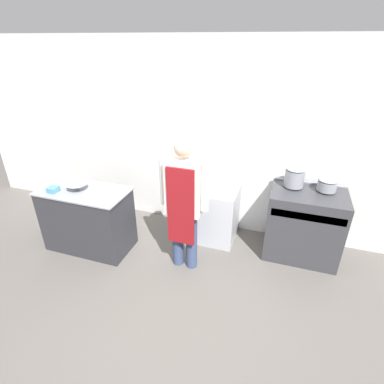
{
  "coord_description": "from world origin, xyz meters",
  "views": [
    {
      "loc": [
        1.11,
        -2.17,
        2.64
      ],
      "look_at": [
        0.07,
        0.96,
        0.93
      ],
      "focal_mm": 28.0,
      "sensor_mm": 36.0,
      "label": 1
    }
  ],
  "objects": [
    {
      "name": "wall_back",
      "position": [
        0.0,
        1.78,
        1.35
      ],
      "size": [
        8.0,
        0.05,
        2.7
      ],
      "color": "white",
      "rests_on": "ground_plane"
    },
    {
      "name": "sauce_pot",
      "position": [
        1.64,
        1.5,
        1.03
      ],
      "size": [
        0.23,
        0.23,
        0.16
      ],
      "color": "gray",
      "rests_on": "stove"
    },
    {
      "name": "stock_pot",
      "position": [
        1.25,
        1.5,
        1.08
      ],
      "size": [
        0.24,
        0.24,
        0.25
      ],
      "color": "gray",
      "rests_on": "stove"
    },
    {
      "name": "prep_counter",
      "position": [
        -1.33,
        0.66,
        0.44
      ],
      "size": [
        1.18,
        0.61,
        0.88
      ],
      "color": "#2D2D33",
      "rests_on": "ground_plane"
    },
    {
      "name": "ground_plane",
      "position": [
        0.0,
        0.0,
        0.0
      ],
      "size": [
        14.0,
        14.0,
        0.0
      ],
      "primitive_type": "plane",
      "color": "#5B5651"
    },
    {
      "name": "stove",
      "position": [
        1.46,
        1.39,
        0.47
      ],
      "size": [
        0.92,
        0.61,
        0.95
      ],
      "color": "#38383D",
      "rests_on": "ground_plane"
    },
    {
      "name": "fridge_unit",
      "position": [
        0.22,
        1.42,
        0.4
      ],
      "size": [
        0.69,
        0.6,
        0.79
      ],
      "color": "silver",
      "rests_on": "ground_plane"
    },
    {
      "name": "mixing_bowl",
      "position": [
        -1.4,
        0.66,
        0.92
      ],
      "size": [
        0.28,
        0.28,
        0.09
      ],
      "color": "gray",
      "rests_on": "prep_counter"
    },
    {
      "name": "person_cook",
      "position": [
        0.05,
        0.69,
        0.96
      ],
      "size": [
        0.59,
        0.24,
        1.7
      ],
      "color": "#38476B",
      "rests_on": "ground_plane"
    },
    {
      "name": "plastic_tub",
      "position": [
        -1.66,
        0.51,
        0.91
      ],
      "size": [
        0.12,
        0.12,
        0.07
      ],
      "color": "teal",
      "rests_on": "prep_counter"
    }
  ]
}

